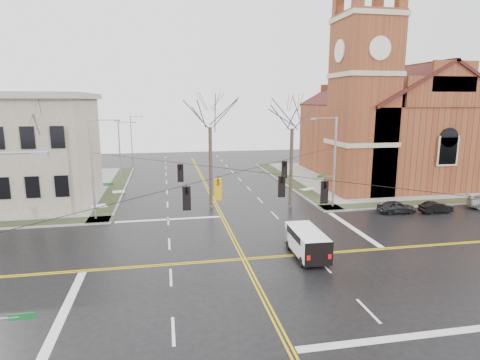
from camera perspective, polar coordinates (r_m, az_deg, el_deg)
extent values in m
plane|color=black|center=(28.11, 0.54, -11.18)|extent=(120.00, 120.00, 0.00)
cube|color=gray|center=(59.73, 19.74, 0.29)|extent=(30.00, 30.00, 0.15)
cube|color=#2B331C|center=(54.09, 7.02, -0.12)|extent=(2.00, 30.00, 0.02)
cube|color=#2B331C|center=(48.61, 27.92, -2.66)|extent=(30.00, 2.00, 0.02)
cube|color=#2B331C|center=(51.94, -17.24, -1.02)|extent=(2.00, 30.00, 0.02)
cube|color=gold|center=(28.09, 0.30, -11.18)|extent=(0.12, 100.00, 0.01)
cube|color=gold|center=(28.13, 0.79, -11.15)|extent=(0.12, 100.00, 0.01)
cube|color=gold|center=(28.00, 0.59, -11.26)|extent=(100.00, 0.12, 0.01)
cube|color=gold|center=(28.22, 0.49, -11.08)|extent=(100.00, 0.12, 0.01)
cube|color=silver|center=(21.00, 21.20, -20.25)|extent=(9.50, 0.50, 0.01)
cube|color=silver|center=(37.55, -10.18, -5.53)|extent=(9.50, 0.50, 0.01)
cube|color=silver|center=(23.74, -23.65, -16.59)|extent=(0.50, 9.50, 0.01)
cube|color=silver|center=(35.88, 15.70, -6.58)|extent=(0.50, 9.50, 0.01)
cube|color=brown|center=(47.90, 17.01, 9.89)|extent=(6.00, 6.00, 20.00)
cube|color=#BFB492|center=(48.69, 17.69, 21.12)|extent=(6.30, 6.30, 0.50)
cylinder|color=silver|center=(45.51, 19.31, 17.29)|extent=(2.40, 0.15, 2.40)
cylinder|color=silver|center=(46.86, 13.98, 17.38)|extent=(0.15, 2.40, 2.40)
cube|color=brown|center=(60.42, 20.39, 5.09)|extent=(18.00, 24.00, 10.00)
cube|color=brown|center=(51.20, 14.77, 1.27)|extent=(2.00, 5.00, 4.40)
cube|color=gray|center=(48.81, -30.98, 3.49)|extent=(18.00, 14.00, 11.00)
cylinder|color=gray|center=(40.99, 13.30, 2.41)|extent=(0.20, 0.20, 9.00)
cylinder|color=gray|center=(40.97, 12.45, 0.53)|extent=(1.20, 0.06, 0.06)
cube|color=#0D4F1F|center=(40.71, 11.54, 0.50)|extent=(0.90, 0.04, 0.25)
cylinder|color=gray|center=(40.10, 12.00, 8.60)|extent=(2.40, 0.08, 0.08)
cube|color=gray|center=(39.66, 10.37, 8.56)|extent=(0.50, 0.22, 0.15)
cylinder|color=gray|center=(38.03, -20.28, 1.34)|extent=(0.20, 0.20, 9.00)
cylinder|color=gray|center=(38.17, -19.26, -0.62)|extent=(1.20, 0.06, 0.06)
cube|color=#0D4F1F|center=(38.07, -18.22, -0.58)|extent=(0.90, 0.04, 0.25)
cylinder|color=gray|center=(37.39, -18.91, 8.07)|extent=(2.40, 0.08, 0.08)
cube|color=gray|center=(37.25, -17.06, 8.10)|extent=(0.50, 0.22, 0.15)
cylinder|color=gray|center=(16.86, -30.94, -16.56)|extent=(1.20, 0.06, 0.06)
cube|color=#0D4F1F|center=(16.64, -28.58, -16.70)|extent=(0.90, 0.04, 0.25)
cylinder|color=gray|center=(15.02, -30.98, 3.27)|extent=(2.40, 0.08, 0.08)
cube|color=gray|center=(14.65, -26.56, 3.33)|extent=(0.50, 0.22, 0.15)
cylinder|color=black|center=(26.38, 0.57, 1.37)|extent=(23.02, 23.02, 0.03)
cylinder|color=black|center=(26.38, 0.57, 1.37)|extent=(23.02, 23.02, 0.03)
imported|color=black|center=(22.15, -7.60, -2.62)|extent=(0.21, 0.26, 1.30)
imported|color=black|center=(31.31, 6.32, 1.47)|extent=(0.21, 0.26, 1.30)
imported|color=#DE9D0D|center=(24.27, -3.15, -1.32)|extent=(0.21, 0.26, 1.30)
imported|color=black|center=(29.98, -8.47, 0.98)|extent=(0.21, 0.26, 1.30)
imported|color=black|center=(23.92, 11.91, -1.73)|extent=(0.21, 0.26, 1.30)
imported|color=black|center=(25.09, 5.94, -0.95)|extent=(0.21, 0.26, 1.30)
cylinder|color=gray|center=(54.20, -16.72, 3.74)|extent=(0.16, 0.16, 8.00)
cylinder|color=gray|center=(53.77, -15.89, 7.90)|extent=(2.00, 0.07, 0.07)
cube|color=gray|center=(53.69, -14.81, 7.90)|extent=(0.45, 0.20, 0.13)
cylinder|color=gray|center=(74.01, -15.18, 5.70)|extent=(0.16, 0.16, 8.00)
cylinder|color=gray|center=(73.69, -14.55, 8.75)|extent=(2.00, 0.07, 0.07)
cube|color=gray|center=(73.64, -13.77, 8.75)|extent=(0.45, 0.20, 0.13)
cube|color=white|center=(28.58, 9.49, -8.62)|extent=(1.99, 4.87, 1.55)
cube|color=white|center=(30.44, 8.27, -7.78)|extent=(1.89, 0.87, 1.09)
cube|color=black|center=(30.57, 8.12, -6.70)|extent=(1.69, 0.15, 0.73)
cube|color=black|center=(28.57, 9.41, -7.55)|extent=(1.97, 3.32, 0.50)
cube|color=#B70C0A|center=(26.25, 9.72, -10.87)|extent=(0.22, 0.07, 0.31)
cube|color=#B70C0A|center=(26.73, 12.65, -10.58)|extent=(0.22, 0.07, 0.31)
cube|color=black|center=(28.85, 9.44, -10.09)|extent=(2.04, 4.92, 0.09)
cylinder|color=black|center=(30.02, 6.93, -9.11)|extent=(0.25, 0.66, 0.65)
cylinder|color=black|center=(30.51, 9.99, -8.86)|extent=(0.25, 0.66, 0.65)
cylinder|color=black|center=(27.19, 8.82, -11.37)|extent=(0.25, 0.66, 0.65)
cylinder|color=black|center=(27.73, 12.17, -11.04)|extent=(0.25, 0.66, 0.65)
imported|color=black|center=(41.70, 21.37, -3.58)|extent=(3.71, 1.71, 1.23)
imported|color=black|center=(43.40, 26.12, -3.51)|extent=(3.30, 1.23, 1.08)
cylinder|color=#32291F|center=(40.89, -25.21, 0.72)|extent=(0.36, 0.36, 7.74)
cylinder|color=#32291F|center=(40.50, -4.20, 1.86)|extent=(0.36, 0.36, 7.99)
cylinder|color=#32291F|center=(40.74, 7.28, 1.75)|extent=(0.36, 0.36, 7.85)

